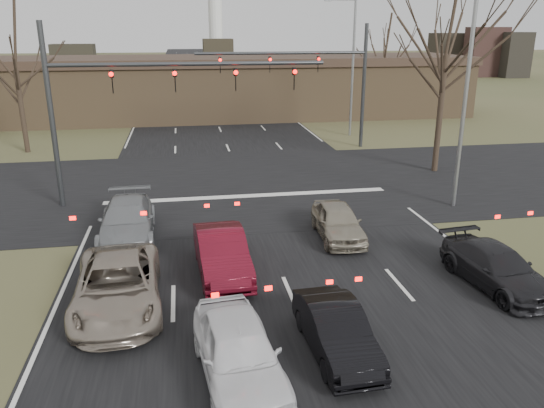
{
  "coord_description": "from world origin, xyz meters",
  "views": [
    {
      "loc": [
        -2.97,
        -11.12,
        7.66
      ],
      "look_at": [
        -0.09,
        5.72,
        2.0
      ],
      "focal_mm": 35.0,
      "sensor_mm": 36.0,
      "label": 1
    }
  ],
  "objects": [
    {
      "name": "streetlight_right_far",
      "position": [
        9.32,
        27.0,
        5.59
      ],
      "size": [
        2.34,
        0.25,
        10.0
      ],
      "color": "gray",
      "rests_on": "ground"
    },
    {
      "name": "road_main",
      "position": [
        0.0,
        60.0,
        0.01
      ],
      "size": [
        14.0,
        300.0,
        0.02
      ],
      "primitive_type": "cube",
      "color": "black",
      "rests_on": "ground"
    },
    {
      "name": "road_cross",
      "position": [
        0.0,
        15.0,
        0.01
      ],
      "size": [
        200.0,
        14.0,
        0.02
      ],
      "primitive_type": "cube",
      "color": "black",
      "rests_on": "ground"
    },
    {
      "name": "car_charcoal_sedan",
      "position": [
        6.42,
        2.46,
        0.62
      ],
      "size": [
        2.23,
        4.47,
        1.25
      ],
      "primitive_type": "imported",
      "rotation": [
        0.0,
        0.0,
        0.12
      ],
      "color": "black",
      "rests_on": "ground"
    },
    {
      "name": "car_silver_ahead",
      "position": [
        2.71,
        7.16,
        0.66
      ],
      "size": [
        1.75,
        3.96,
        1.33
      ],
      "primitive_type": "imported",
      "rotation": [
        0.0,
        0.0,
        -0.05
      ],
      "color": "gray",
      "rests_on": "ground"
    },
    {
      "name": "car_silver_suv",
      "position": [
        -5.02,
        2.99,
        0.72
      ],
      "size": [
        2.65,
        5.3,
        1.44
      ],
      "primitive_type": "imported",
      "rotation": [
        0.0,
        0.0,
        0.05
      ],
      "color": "gray",
      "rests_on": "ground"
    },
    {
      "name": "tree_right_near",
      "position": [
        11.0,
        16.0,
        8.9
      ],
      "size": [
        6.9,
        6.9,
        11.5
      ],
      "color": "black",
      "rests_on": "ground"
    },
    {
      "name": "streetlight_right_near",
      "position": [
        8.82,
        10.0,
        5.59
      ],
      "size": [
        2.34,
        0.25,
        10.0
      ],
      "color": "gray",
      "rests_on": "ground"
    },
    {
      "name": "tree_right_far",
      "position": [
        15.0,
        35.0,
        6.96
      ],
      "size": [
        5.4,
        5.4,
        9.0
      ],
      "color": "black",
      "rests_on": "ground"
    },
    {
      "name": "car_black_hatch",
      "position": [
        0.5,
        -0.17,
        0.61
      ],
      "size": [
        1.48,
        3.79,
        1.23
      ],
      "primitive_type": "imported",
      "rotation": [
        0.0,
        0.0,
        0.05
      ],
      "color": "black",
      "rests_on": "ground"
    },
    {
      "name": "mast_arm_far",
      "position": [
        6.18,
        23.0,
        5.02
      ],
      "size": [
        11.12,
        0.24,
        8.0
      ],
      "color": "#383A3D",
      "rests_on": "ground"
    },
    {
      "name": "car_grey_ahead",
      "position": [
        -5.22,
        8.49,
        0.72
      ],
      "size": [
        2.13,
        5.01,
        1.44
      ],
      "primitive_type": "imported",
      "rotation": [
        0.0,
        0.0,
        0.02
      ],
      "color": "gray",
      "rests_on": "ground"
    },
    {
      "name": "building",
      "position": [
        2.0,
        38.0,
        2.67
      ],
      "size": [
        42.4,
        10.4,
        5.3
      ],
      "color": "brown",
      "rests_on": "ground"
    },
    {
      "name": "ground",
      "position": [
        0.0,
        0.0,
        0.0
      ],
      "size": [
        360.0,
        360.0,
        0.0
      ],
      "primitive_type": "plane",
      "color": "#3E4625",
      "rests_on": "ground"
    },
    {
      "name": "car_red_ahead",
      "position": [
        -1.91,
        4.79,
        0.72
      ],
      "size": [
        1.75,
        4.46,
        1.45
      ],
      "primitive_type": "imported",
      "rotation": [
        0.0,
        0.0,
        0.05
      ],
      "color": "#570C19",
      "rests_on": "ground"
    },
    {
      "name": "mast_arm_near",
      "position": [
        -5.23,
        13.0,
        5.07
      ],
      "size": [
        12.12,
        0.24,
        8.0
      ],
      "color": "#383A3D",
      "rests_on": "ground"
    },
    {
      "name": "car_white_sedan",
      "position": [
        -1.98,
        -0.82,
        0.73
      ],
      "size": [
        2.16,
        4.45,
        1.46
      ],
      "primitive_type": "imported",
      "rotation": [
        0.0,
        0.0,
        0.1
      ],
      "color": "white",
      "rests_on": "ground"
    },
    {
      "name": "tree_left_far",
      "position": [
        -13.0,
        25.0,
        7.34
      ],
      "size": [
        5.7,
        5.7,
        9.5
      ],
      "color": "black",
      "rests_on": "ground"
    }
  ]
}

